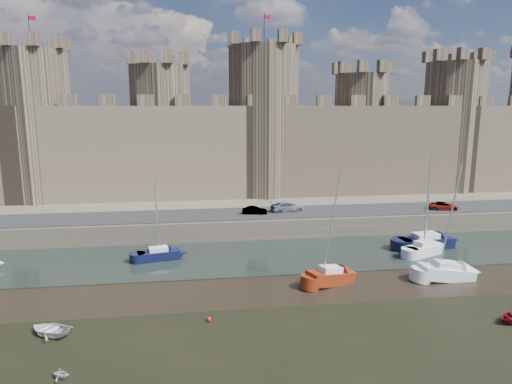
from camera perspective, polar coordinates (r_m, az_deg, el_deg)
ground at (r=30.73m, az=11.67°, el=-22.36°), size 160.00×160.00×0.00m
water_channel at (r=51.73m, az=2.80°, el=-7.93°), size 160.00×12.00×0.08m
quay at (r=86.00m, az=-1.57°, el=0.54°), size 160.00×60.00×2.50m
road at (r=60.50m, az=1.10°, el=-2.65°), size 160.00×7.00×0.10m
castle at (r=72.77m, az=-1.08°, el=6.93°), size 108.50×11.00×29.00m
car_1 at (r=59.79m, az=-0.17°, el=-2.33°), size 3.40×1.63×1.07m
car_2 at (r=61.50m, az=3.93°, el=-1.85°), size 4.88×2.70×1.34m
car_3 at (r=67.36m, az=22.33°, el=-1.63°), size 4.32×2.64×1.12m
sailboat_1 at (r=51.19m, az=-12.09°, el=-7.56°), size 4.75×2.67×8.97m
sailboat_2 at (r=55.00m, az=20.23°, el=-6.61°), size 5.07×3.59×10.20m
sailboat_3 at (r=57.64m, az=20.41°, el=-5.79°), size 6.62×3.14×11.21m
sailboat_4 at (r=44.35m, az=9.26°, el=-10.31°), size 5.05×3.44×11.01m
sailboat_5 at (r=48.52m, az=22.66°, el=-9.15°), size 5.29×2.17×11.30m
dinghy_3 at (r=32.71m, az=-23.22°, el=-20.18°), size 1.59×1.52×0.65m
dinghy_6 at (r=38.39m, az=-24.41°, el=-15.40°), size 4.18×3.94×0.70m
buoy_1 at (r=37.24m, az=-5.89°, el=-15.55°), size 0.38×0.38×0.38m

